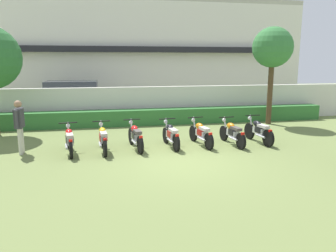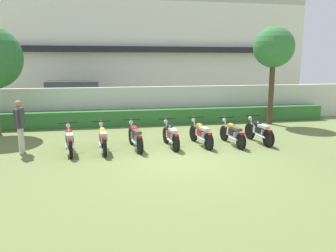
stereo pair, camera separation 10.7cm
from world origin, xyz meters
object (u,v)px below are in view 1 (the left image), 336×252
at_px(tree_far_side, 273,48).
at_px(motorcycle_in_row_1, 103,138).
at_px(motorcycle_in_row_3, 171,135).
at_px(inspector_person, 19,122).
at_px(motorcycle_in_row_6, 259,131).
at_px(motorcycle_in_row_5, 232,133).
at_px(motorcycle_in_row_0, 70,140).
at_px(motorcycle_in_row_2, 135,136).
at_px(motorcycle_in_row_4, 201,133).
at_px(parked_car, 75,99).

distance_m(tree_far_side, motorcycle_in_row_1, 9.04).
distance_m(motorcycle_in_row_3, inspector_person, 4.94).
xyz_separation_m(motorcycle_in_row_1, motorcycle_in_row_6, (5.58, 0.11, 0.00)).
bearing_deg(motorcycle_in_row_6, motorcycle_in_row_5, 88.31).
distance_m(motorcycle_in_row_0, motorcycle_in_row_3, 3.37).
height_order(motorcycle_in_row_0, motorcycle_in_row_2, motorcycle_in_row_0).
bearing_deg(motorcycle_in_row_0, motorcycle_in_row_2, -93.86).
bearing_deg(motorcycle_in_row_3, motorcycle_in_row_2, 84.00).
relative_size(motorcycle_in_row_3, motorcycle_in_row_6, 0.97).
bearing_deg(tree_far_side, motorcycle_in_row_3, -148.48).
bearing_deg(motorcycle_in_row_4, motorcycle_in_row_0, 84.50).
distance_m(motorcycle_in_row_2, motorcycle_in_row_3, 1.23).
relative_size(tree_far_side, motorcycle_in_row_6, 2.43).
bearing_deg(motorcycle_in_row_6, tree_far_side, -39.09).
distance_m(parked_car, tree_far_side, 10.45).
relative_size(motorcycle_in_row_1, motorcycle_in_row_5, 1.01).
height_order(motorcycle_in_row_1, inspector_person, inspector_person).
bearing_deg(motorcycle_in_row_3, parked_car, 20.52).
relative_size(parked_car, motorcycle_in_row_2, 2.37).
bearing_deg(motorcycle_in_row_4, motorcycle_in_row_2, 82.83).
bearing_deg(motorcycle_in_row_3, motorcycle_in_row_1, 87.75).
bearing_deg(motorcycle_in_row_2, motorcycle_in_row_6, -97.91).
xyz_separation_m(motorcycle_in_row_5, motorcycle_in_row_6, (1.06, 0.08, 0.01)).
xyz_separation_m(motorcycle_in_row_6, inspector_person, (-8.17, 0.16, 0.58)).
relative_size(motorcycle_in_row_0, motorcycle_in_row_4, 0.95).
bearing_deg(tree_far_side, motorcycle_in_row_1, -155.87).
xyz_separation_m(motorcycle_in_row_4, motorcycle_in_row_6, (2.17, -0.06, 0.01)).
distance_m(motorcycle_in_row_0, motorcycle_in_row_4, 4.47).
bearing_deg(motorcycle_in_row_5, motorcycle_in_row_1, 85.00).
relative_size(motorcycle_in_row_1, inspector_person, 1.09).
bearing_deg(motorcycle_in_row_2, motorcycle_in_row_3, -97.98).
relative_size(motorcycle_in_row_0, motorcycle_in_row_2, 0.93).
relative_size(motorcycle_in_row_0, motorcycle_in_row_1, 0.95).
height_order(motorcycle_in_row_0, motorcycle_in_row_1, motorcycle_in_row_1).
relative_size(motorcycle_in_row_0, inspector_person, 1.03).
height_order(motorcycle_in_row_4, motorcycle_in_row_6, motorcycle_in_row_6).
bearing_deg(motorcycle_in_row_3, motorcycle_in_row_6, -95.90).
xyz_separation_m(parked_car, motorcycle_in_row_2, (2.50, -7.62, -0.49)).
height_order(tree_far_side, motorcycle_in_row_1, tree_far_side).
height_order(motorcycle_in_row_6, inspector_person, inspector_person).
relative_size(motorcycle_in_row_1, motorcycle_in_row_3, 1.06).
bearing_deg(motorcycle_in_row_2, motorcycle_in_row_1, 89.99).
bearing_deg(motorcycle_in_row_5, motorcycle_in_row_4, 77.21).
bearing_deg(motorcycle_in_row_4, motorcycle_in_row_6, -99.65).
bearing_deg(motorcycle_in_row_1, motorcycle_in_row_2, -87.23).
bearing_deg(motorcycle_in_row_3, tree_far_side, -64.03).
distance_m(parked_car, motorcycle_in_row_0, 7.80).
relative_size(tree_far_side, motorcycle_in_row_3, 2.51).
bearing_deg(motorcycle_in_row_3, motorcycle_in_row_0, 87.02).
relative_size(motorcycle_in_row_4, motorcycle_in_row_5, 1.01).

